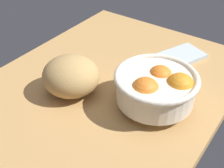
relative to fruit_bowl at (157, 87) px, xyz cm
name	(u,v)px	position (x,y,z in cm)	size (l,w,h in cm)	color
ground_plane	(110,86)	(-1.80, -16.42, -7.98)	(83.12, 65.71, 3.00)	tan
fruit_bowl	(157,87)	(0.00, 0.00, 0.00)	(21.90, 21.90, 11.32)	silver
bread_loaf	(71,76)	(8.09, -22.38, -0.94)	(15.91, 15.02, 11.08)	tan
napkin_folded	(180,56)	(-26.44, -4.90, -5.82)	(15.42, 9.81, 1.32)	#B1C0C8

